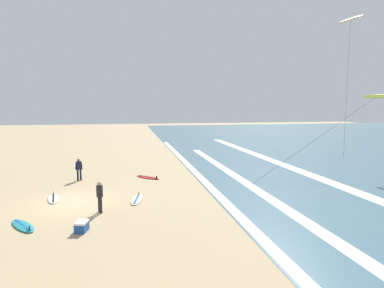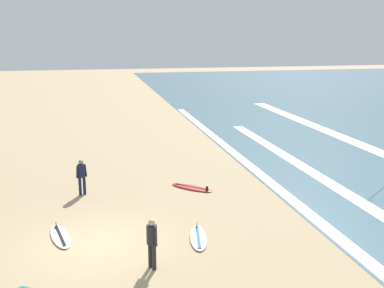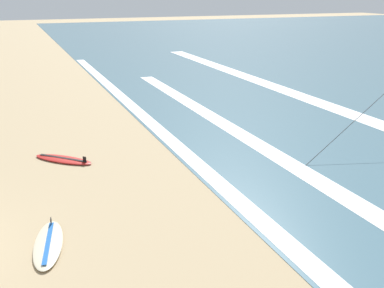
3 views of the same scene
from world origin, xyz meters
TOP-DOWN VIEW (x-y plane):
  - ground_plane at (0.00, 0.00)m, footprint 160.00×160.00m
  - wave_foam_shoreline at (-0.56, 8.22)m, footprint 53.56×0.56m
  - wave_foam_mid_break at (1.50, 10.94)m, footprint 39.70×0.75m
  - wave_foam_outer_break at (-1.78, 16.81)m, footprint 55.08×1.09m
  - surfer_left_near at (2.02, 1.57)m, footprint 0.49×0.32m
  - surfer_foreground_main at (-5.20, -0.56)m, footprint 0.32×0.50m
  - surfboard_right_spare at (0.31, 3.41)m, footprint 2.17×0.96m
  - surfboard_left_pile at (3.19, -1.62)m, footprint 2.05×1.72m
  - surfboard_foreground_flat at (-4.96, 4.34)m, footprint 1.89×1.93m
  - surfboard_near_water at (-0.82, -1.29)m, footprint 2.18×1.05m
  - kite_yellow_mid_center at (-4.73, 23.53)m, footprint 4.68×12.84m
  - kite_orange_far_left at (-10.98, 25.62)m, footprint 3.28×1.30m
  - cooler_box at (4.24, 1.03)m, footprint 0.70×0.58m

SIDE VIEW (x-z plane):
  - ground_plane at x=0.00m, z-range 0.00..0.00m
  - wave_foam_shoreline at x=-0.56m, z-range 0.01..0.02m
  - wave_foam_mid_break at x=1.50m, z-range 0.01..0.02m
  - wave_foam_outer_break at x=-1.78m, z-range 0.01..0.02m
  - surfboard_right_spare at x=0.31m, z-range -0.08..0.17m
  - surfboard_left_pile at x=3.19m, z-range -0.08..0.17m
  - surfboard_foreground_flat at x=-4.96m, z-range -0.08..0.17m
  - surfboard_near_water at x=-0.82m, z-range -0.08..0.17m
  - cooler_box at x=4.24m, z-range 0.00..0.44m
  - surfer_left_near at x=2.02m, z-range 0.16..1.76m
  - surfer_foreground_main at x=-5.20m, z-range 0.16..1.76m
  - kite_yellow_mid_center at x=-4.73m, z-range 2.93..9.30m
  - kite_orange_far_left at x=-10.98m, z-range 6.93..21.42m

